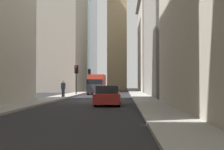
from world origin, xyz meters
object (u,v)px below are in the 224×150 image
(delivery_truck, at_px, (97,84))
(sedan_red, at_px, (108,96))
(traffic_light_far_junction, at_px, (89,75))
(pedestrian, at_px, (63,88))
(traffic_light_midblock, at_px, (76,73))
(discarded_bottle, at_px, (3,108))

(delivery_truck, xyz_separation_m, sedan_red, (-21.74, -2.80, -0.80))
(traffic_light_far_junction, xyz_separation_m, pedestrian, (-22.88, 0.10, -2.03))
(sedan_red, height_order, traffic_light_midblock, traffic_light_midblock)
(traffic_light_midblock, relative_size, traffic_light_far_junction, 0.95)
(delivery_truck, bearing_deg, sedan_red, -172.66)
(traffic_light_midblock, bearing_deg, pedestrian, 179.18)
(sedan_red, height_order, traffic_light_far_junction, traffic_light_far_junction)
(traffic_light_midblock, xyz_separation_m, pedestrian, (-7.91, 0.11, -1.89))
(sedan_red, height_order, discarded_bottle, sedan_red)
(delivery_truck, height_order, sedan_red, delivery_truck)
(traffic_light_far_junction, bearing_deg, sedan_red, -171.00)
(traffic_light_far_junction, bearing_deg, pedestrian, 179.75)
(sedan_red, xyz_separation_m, discarded_bottle, (-5.65, 5.34, -0.42))
(traffic_light_midblock, height_order, pedestrian, traffic_light_midblock)
(pedestrian, xyz_separation_m, discarded_bottle, (-15.63, 0.04, -0.84))
(traffic_light_midblock, xyz_separation_m, traffic_light_far_junction, (14.96, 0.02, 0.14))
(discarded_bottle, bearing_deg, traffic_light_far_junction, -0.21)
(sedan_red, bearing_deg, discarded_bottle, 136.62)
(traffic_light_far_junction, relative_size, pedestrian, 2.33)
(discarded_bottle, bearing_deg, traffic_light_midblock, -0.38)
(sedan_red, bearing_deg, pedestrian, 27.99)
(delivery_truck, relative_size, traffic_light_far_junction, 1.59)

